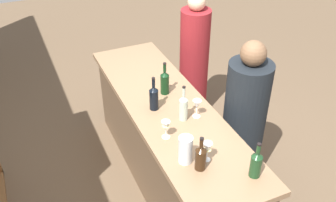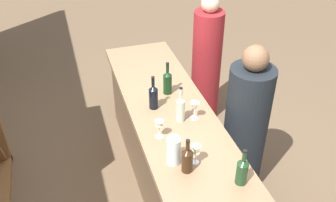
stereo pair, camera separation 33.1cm
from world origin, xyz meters
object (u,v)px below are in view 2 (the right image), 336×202
(wine_bottle_leftmost_olive_green, at_px, (242,171))
(wine_glass_near_right, at_px, (159,126))
(person_left_guest, at_px, (245,128))
(water_pitcher, at_px, (174,151))
(person_center_guest, at_px, (206,64))
(wine_glass_near_center, at_px, (196,151))
(wine_bottle_second_right_near_black, at_px, (153,96))
(wine_bottle_center_clear_pale, at_px, (181,108))
(wine_bottle_rightmost_dark_green, at_px, (168,82))
(wine_bottle_second_left_amber_brown, at_px, (187,159))
(wine_glass_near_left, at_px, (195,107))

(wine_bottle_leftmost_olive_green, bearing_deg, wine_glass_near_right, 32.22)
(person_left_guest, bearing_deg, water_pitcher, 20.53)
(wine_glass_near_right, distance_m, person_center_guest, 1.67)
(water_pitcher, bearing_deg, wine_bottle_leftmost_olive_green, -130.65)
(person_center_guest, bearing_deg, wine_glass_near_center, 70.75)
(wine_bottle_second_right_near_black, xyz_separation_m, water_pitcher, (-0.70, 0.04, -0.01))
(wine_bottle_center_clear_pale, xyz_separation_m, water_pitcher, (-0.46, 0.21, -0.01))
(wine_bottle_rightmost_dark_green, bearing_deg, wine_bottle_center_clear_pale, 177.37)
(wine_bottle_center_clear_pale, distance_m, wine_glass_near_center, 0.51)
(wine_bottle_center_clear_pale, height_order, person_center_guest, person_center_guest)
(water_pitcher, xyz_separation_m, person_left_guest, (0.45, -0.83, -0.34))
(wine_bottle_second_left_amber_brown, xyz_separation_m, wine_bottle_center_clear_pale, (0.57, -0.14, 0.02))
(wine_bottle_second_right_near_black, distance_m, person_left_guest, 0.89)
(wine_bottle_rightmost_dark_green, bearing_deg, wine_bottle_second_left_amber_brown, 170.76)
(wine_glass_near_right, xyz_separation_m, person_center_guest, (1.34, -0.95, -0.33))
(wine_bottle_leftmost_olive_green, distance_m, wine_bottle_second_left_amber_brown, 0.38)
(wine_bottle_center_clear_pale, height_order, wine_glass_near_right, wine_bottle_center_clear_pale)
(wine_bottle_rightmost_dark_green, xyz_separation_m, wine_glass_near_left, (-0.44, -0.10, -0.00))
(wine_glass_near_right, bearing_deg, wine_bottle_rightmost_dark_green, -22.87)
(wine_glass_near_right, bearing_deg, person_left_guest, -80.17)
(wine_bottle_center_clear_pale, relative_size, wine_glass_near_right, 2.08)
(wine_bottle_second_left_amber_brown, distance_m, person_center_guest, 1.98)
(person_center_guest, bearing_deg, water_pitcher, 65.97)
(wine_bottle_center_clear_pale, relative_size, water_pitcher, 1.48)
(wine_bottle_leftmost_olive_green, height_order, person_center_guest, person_center_guest)
(wine_glass_near_right, bearing_deg, wine_bottle_leftmost_olive_green, -147.78)
(wine_glass_near_center, height_order, person_center_guest, person_center_guest)
(wine_bottle_center_clear_pale, distance_m, wine_bottle_second_right_near_black, 0.29)
(wine_bottle_leftmost_olive_green, relative_size, wine_bottle_center_clear_pale, 0.89)
(water_pitcher, bearing_deg, person_left_guest, -61.47)
(wine_bottle_center_clear_pale, relative_size, person_left_guest, 0.21)
(wine_bottle_center_clear_pale, height_order, wine_bottle_second_right_near_black, wine_bottle_center_clear_pale)
(wine_glass_near_center, bearing_deg, person_left_guest, -53.54)
(wine_bottle_second_left_amber_brown, relative_size, person_left_guest, 0.18)
(wine_bottle_second_left_amber_brown, bearing_deg, water_pitcher, 31.01)
(wine_bottle_center_clear_pale, bearing_deg, wine_bottle_rightmost_dark_green, -2.63)
(wine_bottle_leftmost_olive_green, distance_m, wine_bottle_second_right_near_black, 1.07)
(wine_bottle_second_left_amber_brown, bearing_deg, wine_bottle_second_right_near_black, 1.58)
(wine_glass_near_right, bearing_deg, wine_glass_near_center, -154.73)
(wine_bottle_leftmost_olive_green, xyz_separation_m, wine_bottle_center_clear_pale, (0.78, 0.17, 0.01))
(wine_bottle_leftmost_olive_green, height_order, wine_bottle_rightmost_dark_green, wine_bottle_rightmost_dark_green)
(wine_bottle_leftmost_olive_green, height_order, wine_bottle_center_clear_pale, wine_bottle_center_clear_pale)
(wine_bottle_center_clear_pale, distance_m, wine_bottle_rightmost_dark_green, 0.43)
(wine_glass_near_right, xyz_separation_m, water_pitcher, (-0.30, -0.02, -0.00))
(person_left_guest, bearing_deg, wine_bottle_leftmost_olive_green, 51.66)
(wine_bottle_second_right_near_black, height_order, wine_glass_near_center, wine_bottle_second_right_near_black)
(wine_bottle_second_left_amber_brown, distance_m, wine_bottle_center_clear_pale, 0.59)
(wine_bottle_leftmost_olive_green, xyz_separation_m, wine_bottle_second_right_near_black, (1.02, 0.33, 0.01))
(wine_bottle_second_left_amber_brown, height_order, wine_bottle_rightmost_dark_green, wine_bottle_rightmost_dark_green)
(wine_bottle_rightmost_dark_green, relative_size, person_center_guest, 0.21)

